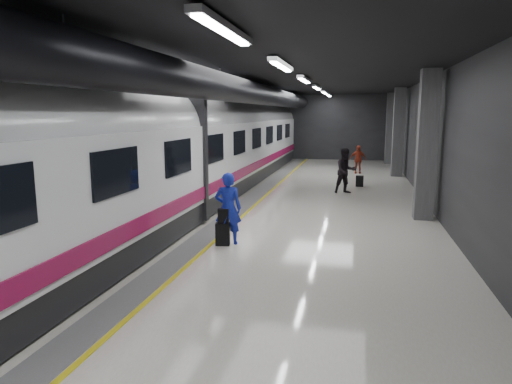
# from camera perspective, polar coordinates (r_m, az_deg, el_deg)

# --- Properties ---
(ground) EXTENTS (40.00, 40.00, 0.00)m
(ground) POSITION_cam_1_polar(r_m,az_deg,el_deg) (13.16, 1.15, -4.31)
(ground) COLOR silver
(ground) RESTS_ON ground
(platform_hall) EXTENTS (10.02, 40.02, 4.51)m
(platform_hall) POSITION_cam_1_polar(r_m,az_deg,el_deg) (13.77, 0.81, 11.17)
(platform_hall) COLOR black
(platform_hall) RESTS_ON ground
(train) EXTENTS (3.05, 38.00, 4.05)m
(train) POSITION_cam_1_polar(r_m,az_deg,el_deg) (13.82, -12.19, 4.85)
(train) COLOR black
(train) RESTS_ON ground
(traveler_main) EXTENTS (0.72, 0.54, 1.79)m
(traveler_main) POSITION_cam_1_polar(r_m,az_deg,el_deg) (11.26, -3.51, -2.07)
(traveler_main) COLOR #1C2CD4
(traveler_main) RESTS_ON ground
(suitcase_main) EXTENTS (0.37, 0.27, 0.56)m
(suitcase_main) POSITION_cam_1_polar(r_m,az_deg,el_deg) (11.29, -4.18, -5.27)
(suitcase_main) COLOR black
(suitcase_main) RESTS_ON ground
(shoulder_bag) EXTENTS (0.29, 0.20, 0.36)m
(shoulder_bag) POSITION_cam_1_polar(r_m,az_deg,el_deg) (11.19, -4.10, -3.00)
(shoulder_bag) COLOR black
(shoulder_bag) RESTS_ON suitcase_main
(traveler_far_a) EXTENTS (1.10, 1.00, 1.83)m
(traveler_far_a) POSITION_cam_1_polar(r_m,az_deg,el_deg) (18.79, 11.13, 2.60)
(traveler_far_a) COLOR black
(traveler_far_a) RESTS_ON ground
(traveler_far_b) EXTENTS (0.90, 0.41, 1.51)m
(traveler_far_b) POSITION_cam_1_polar(r_m,az_deg,el_deg) (25.31, 12.62, 4.00)
(traveler_far_b) COLOR maroon
(traveler_far_b) RESTS_ON ground
(suitcase_far) EXTENTS (0.34, 0.22, 0.49)m
(suitcase_far) POSITION_cam_1_polar(r_m,az_deg,el_deg) (20.76, 12.83, 1.34)
(suitcase_far) COLOR black
(suitcase_far) RESTS_ON ground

